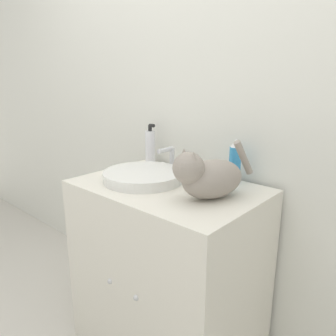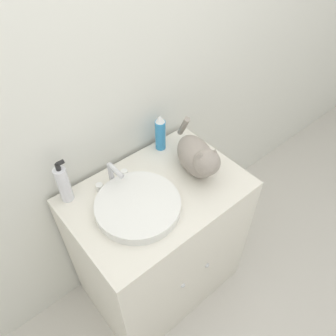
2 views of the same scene
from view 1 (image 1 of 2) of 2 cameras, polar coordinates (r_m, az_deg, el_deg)
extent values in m
cube|color=silver|center=(1.60, 7.76, 13.94)|extent=(6.00, 0.05, 2.50)
cube|color=silver|center=(1.61, -0.06, -17.31)|extent=(0.81, 0.55, 0.84)
sphere|color=silver|center=(1.48, -10.13, -18.88)|extent=(0.02, 0.02, 0.02)
sphere|color=silver|center=(1.38, -5.64, -21.62)|extent=(0.02, 0.02, 0.02)
cylinder|color=white|center=(1.49, -4.31, -1.38)|extent=(0.36, 0.36, 0.04)
cylinder|color=silver|center=(1.61, 0.70, 1.38)|extent=(0.02, 0.02, 0.12)
cylinder|color=silver|center=(1.57, -0.45, 3.17)|extent=(0.02, 0.10, 0.02)
cylinder|color=white|center=(1.67, -1.02, 0.36)|extent=(0.03, 0.03, 0.03)
cylinder|color=white|center=(1.58, 2.51, -0.48)|extent=(0.03, 0.03, 0.03)
ellipsoid|color=gray|center=(1.27, 7.75, -1.90)|extent=(0.23, 0.29, 0.15)
sphere|color=gray|center=(1.19, 3.58, 0.00)|extent=(0.15, 0.15, 0.12)
cone|color=gray|center=(1.21, 2.79, 2.53)|extent=(0.05, 0.05, 0.04)
cone|color=gray|center=(1.15, 4.48, 1.89)|extent=(0.05, 0.05, 0.04)
cylinder|color=gray|center=(1.34, 12.99, 1.79)|extent=(0.06, 0.11, 0.15)
cylinder|color=silver|center=(1.78, -3.11, 3.64)|extent=(0.05, 0.05, 0.18)
cylinder|color=black|center=(1.76, -3.16, 6.95)|extent=(0.02, 0.02, 0.03)
cylinder|color=black|center=(1.75, -2.84, 7.40)|extent=(0.03, 0.02, 0.02)
cylinder|color=#338CCC|center=(1.46, 11.55, 0.48)|extent=(0.05, 0.05, 0.16)
cone|color=white|center=(1.44, 11.76, 4.29)|extent=(0.05, 0.05, 0.04)
camera|label=2|loc=(1.65, -44.79, 35.10)|focal=35.00mm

